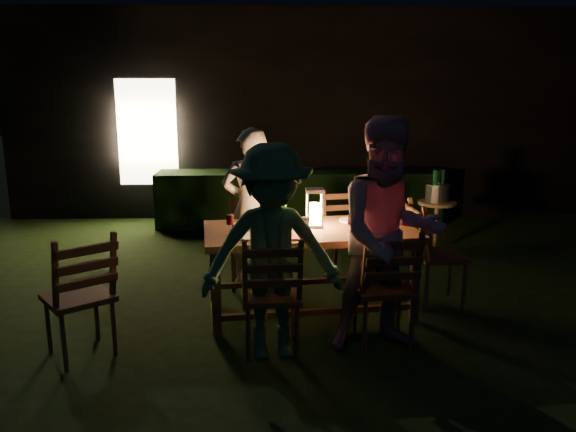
{
  "coord_description": "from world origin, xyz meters",
  "views": [
    {
      "loc": [
        -0.96,
        -4.53,
        2.01
      ],
      "look_at": [
        -0.78,
        0.59,
        0.84
      ],
      "focal_mm": 35.0,
      "sensor_mm": 36.0,
      "label": 1
    }
  ],
  "objects_px": {
    "chair_far_left": "(253,255)",
    "person_opp_left": "(272,253)",
    "chair_far_right": "(346,253)",
    "chair_near_left": "(272,315)",
    "chair_end": "(437,272)",
    "person_opp_right": "(389,236)",
    "bottle_bucket_b": "(441,188)",
    "person_house_side": "(252,208)",
    "bottle_bucket_a": "(435,189)",
    "lantern": "(315,210)",
    "side_table": "(437,208)",
    "chair_near_right": "(384,308)",
    "chair_spare": "(81,318)",
    "dining_table": "(310,237)",
    "ice_bucket": "(438,193)",
    "bottle_table": "(283,214)"
  },
  "relations": [
    {
      "from": "chair_far_left",
      "to": "person_opp_left",
      "type": "height_order",
      "value": "person_opp_left"
    },
    {
      "from": "chair_far_left",
      "to": "chair_far_right",
      "type": "distance_m",
      "value": 1.0
    },
    {
      "from": "chair_near_left",
      "to": "chair_end",
      "type": "distance_m",
      "value": 1.85
    },
    {
      "from": "chair_end",
      "to": "person_opp_right",
      "type": "height_order",
      "value": "person_opp_right"
    },
    {
      "from": "chair_near_left",
      "to": "person_opp_left",
      "type": "distance_m",
      "value": 0.52
    },
    {
      "from": "person_opp_right",
      "to": "chair_far_left",
      "type": "bearing_deg",
      "value": 119.41
    },
    {
      "from": "chair_near_left",
      "to": "bottle_bucket_b",
      "type": "relative_size",
      "value": 3.11
    },
    {
      "from": "person_house_side",
      "to": "person_opp_left",
      "type": "bearing_deg",
      "value": 90.0
    },
    {
      "from": "chair_end",
      "to": "bottle_bucket_a",
      "type": "relative_size",
      "value": 3.21
    },
    {
      "from": "lantern",
      "to": "bottle_bucket_b",
      "type": "bearing_deg",
      "value": 47.2
    },
    {
      "from": "chair_near_left",
      "to": "lantern",
      "type": "distance_m",
      "value": 1.15
    },
    {
      "from": "chair_far_left",
      "to": "person_opp_right",
      "type": "height_order",
      "value": "person_opp_right"
    },
    {
      "from": "chair_far_left",
      "to": "side_table",
      "type": "distance_m",
      "value": 2.56
    },
    {
      "from": "side_table",
      "to": "bottle_bucket_a",
      "type": "xyz_separation_m",
      "value": [
        -0.05,
        -0.04,
        0.24
      ]
    },
    {
      "from": "chair_near_right",
      "to": "chair_spare",
      "type": "distance_m",
      "value": 2.34
    },
    {
      "from": "person_opp_left",
      "to": "chair_far_left",
      "type": "bearing_deg",
      "value": 89.91
    },
    {
      "from": "dining_table",
      "to": "ice_bucket",
      "type": "xyz_separation_m",
      "value": [
        1.73,
        1.89,
        0.04
      ]
    },
    {
      "from": "dining_table",
      "to": "chair_spare",
      "type": "height_order",
      "value": "chair_spare"
    },
    {
      "from": "chair_near_right",
      "to": "bottle_bucket_a",
      "type": "height_order",
      "value": "chair_near_right"
    },
    {
      "from": "chair_near_right",
      "to": "dining_table",
      "type": "bearing_deg",
      "value": 123.6
    },
    {
      "from": "chair_spare",
      "to": "bottle_table",
      "type": "bearing_deg",
      "value": -10.0
    },
    {
      "from": "chair_near_left",
      "to": "chair_end",
      "type": "bearing_deg",
      "value": 28.58
    },
    {
      "from": "dining_table",
      "to": "chair_spare",
      "type": "xyz_separation_m",
      "value": [
        -1.8,
        -0.84,
        -0.39
      ]
    },
    {
      "from": "chair_spare",
      "to": "lantern",
      "type": "distance_m",
      "value": 2.15
    },
    {
      "from": "dining_table",
      "to": "chair_spare",
      "type": "relative_size",
      "value": 1.93
    },
    {
      "from": "chair_end",
      "to": "side_table",
      "type": "xyz_separation_m",
      "value": [
        0.51,
        1.74,
        0.25
      ]
    },
    {
      "from": "bottle_bucket_b",
      "to": "dining_table",
      "type": "bearing_deg",
      "value": -132.67
    },
    {
      "from": "chair_far_left",
      "to": "bottle_bucket_a",
      "type": "height_order",
      "value": "chair_far_left"
    },
    {
      "from": "chair_spare",
      "to": "person_house_side",
      "type": "distance_m",
      "value": 2.1
    },
    {
      "from": "chair_near_right",
      "to": "person_opp_right",
      "type": "bearing_deg",
      "value": -85.16
    },
    {
      "from": "chair_spare",
      "to": "person_house_side",
      "type": "height_order",
      "value": "person_house_side"
    },
    {
      "from": "lantern",
      "to": "person_opp_right",
      "type": "bearing_deg",
      "value": -58.43
    },
    {
      "from": "dining_table",
      "to": "side_table",
      "type": "xyz_separation_m",
      "value": [
        1.73,
        1.89,
        -0.14
      ]
    },
    {
      "from": "chair_spare",
      "to": "side_table",
      "type": "relative_size",
      "value": 1.62
    },
    {
      "from": "person_house_side",
      "to": "bottle_bucket_b",
      "type": "relative_size",
      "value": 5.1
    },
    {
      "from": "person_house_side",
      "to": "chair_spare",
      "type": "bearing_deg",
      "value": 44.98
    },
    {
      "from": "chair_near_left",
      "to": "person_opp_left",
      "type": "height_order",
      "value": "person_opp_left"
    },
    {
      "from": "chair_far_right",
      "to": "person_opp_right",
      "type": "bearing_deg",
      "value": 82.26
    },
    {
      "from": "chair_far_right",
      "to": "person_house_side",
      "type": "distance_m",
      "value": 1.13
    },
    {
      "from": "person_opp_left",
      "to": "bottle_bucket_a",
      "type": "height_order",
      "value": "person_opp_left"
    },
    {
      "from": "side_table",
      "to": "bottle_bucket_b",
      "type": "distance_m",
      "value": 0.24
    },
    {
      "from": "chair_near_left",
      "to": "person_house_side",
      "type": "relative_size",
      "value": 0.61
    },
    {
      "from": "chair_spare",
      "to": "chair_end",
      "type": "bearing_deg",
      "value": -19.42
    },
    {
      "from": "bottle_table",
      "to": "bottle_bucket_b",
      "type": "distance_m",
      "value": 2.82
    },
    {
      "from": "chair_far_left",
      "to": "chair_far_right",
      "type": "bearing_deg",
      "value": -173.98
    },
    {
      "from": "chair_far_right",
      "to": "bottle_bucket_b",
      "type": "relative_size",
      "value": 3.07
    },
    {
      "from": "bottle_bucket_a",
      "to": "side_table",
      "type": "bearing_deg",
      "value": 38.66
    },
    {
      "from": "ice_bucket",
      "to": "bottle_bucket_a",
      "type": "xyz_separation_m",
      "value": [
        -0.05,
        -0.04,
        0.05
      ]
    },
    {
      "from": "person_opp_right",
      "to": "ice_bucket",
      "type": "height_order",
      "value": "person_opp_right"
    },
    {
      "from": "chair_end",
      "to": "person_house_side",
      "type": "xyz_separation_m",
      "value": [
        -1.76,
        0.61,
        0.51
      ]
    }
  ]
}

